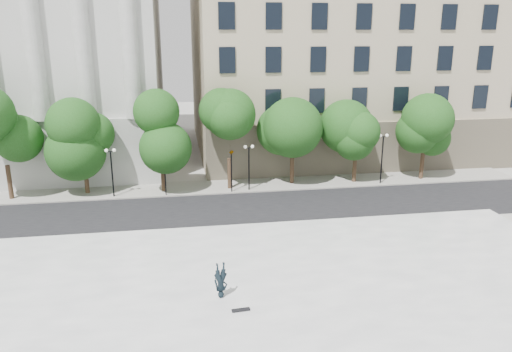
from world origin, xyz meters
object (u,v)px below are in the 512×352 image
Objects in this scene: person_lying at (221,292)px; traffic_light_east at (231,151)px; traffic_light_west at (164,152)px; skateboard at (241,310)px.

traffic_light_east is at bearing 74.58° from person_lying.
traffic_light_west is 5.45m from traffic_light_east.
traffic_light_east is (5.44, 0.00, -0.16)m from traffic_light_west.
traffic_light_east is 4.81× the size of skateboard.
traffic_light_west is at bearing 92.02° from person_lying.
person_lying is (-2.59, -17.75, -2.91)m from traffic_light_east.
traffic_light_east is 19.50m from skateboard.
person_lying is at bearing -80.86° from traffic_light_west.
traffic_light_west is 1.04× the size of traffic_light_east.
skateboard is at bearing -79.23° from traffic_light_west.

